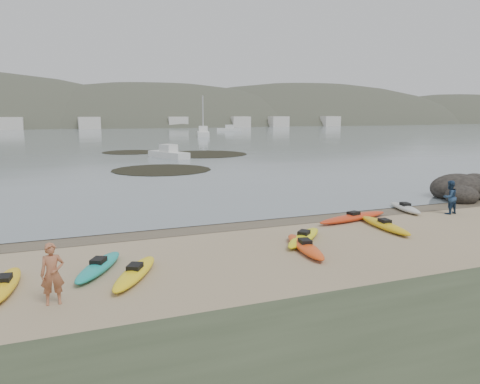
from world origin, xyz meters
name	(u,v)px	position (x,y,z in m)	size (l,w,h in m)	color
ground	(240,223)	(0.00, 0.00, 0.00)	(600.00, 600.00, 0.00)	tan
wet_sand	(242,224)	(0.00, -0.30, 0.00)	(60.00, 60.00, 0.00)	brown
water	(65,122)	(0.00, 300.00, 0.01)	(1200.00, 1200.00, 0.00)	slate
kayaks	(279,239)	(0.13, -3.92, 0.17)	(20.26, 8.25, 0.34)	red
person_west	(52,274)	(-8.40, -7.13, 0.87)	(0.63, 0.42, 1.73)	#AE6745
person_east	(450,197)	(10.91, -2.21, 0.88)	(0.86, 0.67, 1.77)	navy
rock_cluster	(467,194)	(15.80, 1.05, 0.24)	(5.32, 3.92, 1.81)	black
kelp_mats	(175,158)	(5.26, 33.67, 0.03)	(18.83, 29.48, 0.04)	black
moored_boats	(98,137)	(0.18, 74.65, 0.58)	(77.29, 80.41, 1.30)	silver
far_hills	(163,159)	(39.38, 193.97, -15.93)	(550.00, 135.00, 80.00)	#384235
far_town	(96,123)	(6.00, 145.00, 2.00)	(199.00, 5.00, 4.00)	beige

